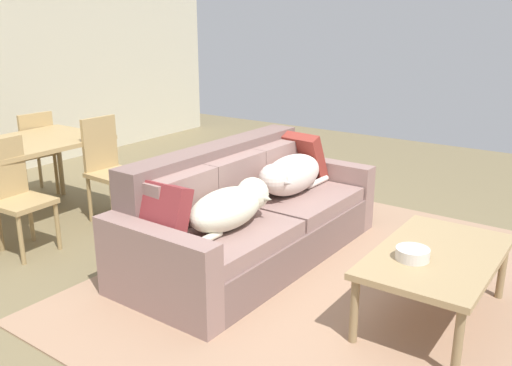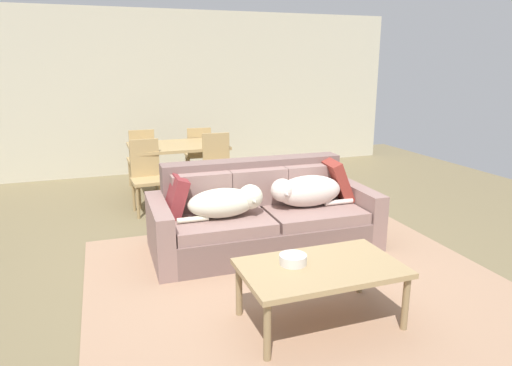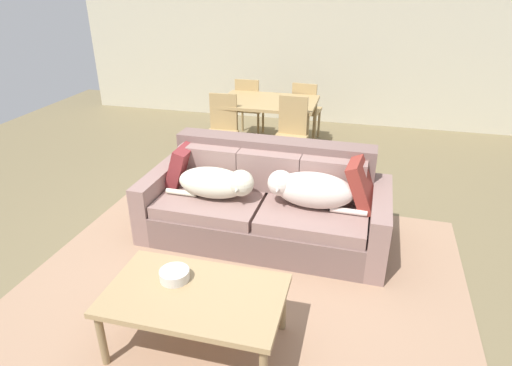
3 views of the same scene
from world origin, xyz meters
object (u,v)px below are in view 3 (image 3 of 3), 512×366
at_px(throw_pillow_by_left_arm, 182,165).
at_px(dining_chair_near_left, 222,127).
at_px(coffee_table, 195,298).
at_px(bowl_on_coffee_table, 175,275).
at_px(dog_on_left_cushion, 218,183).
at_px(dining_chair_far_left, 249,105).
at_px(dining_table, 268,105).
at_px(dining_chair_far_right, 305,108).
at_px(throw_pillow_by_right_arm, 362,183).
at_px(dining_chair_near_right, 291,132).
at_px(dog_on_right_cushion, 309,189).
at_px(couch, 266,204).

bearing_deg(throw_pillow_by_left_arm, dining_chair_near_left, 93.55).
distance_m(coffee_table, bowl_on_coffee_table, 0.22).
xyz_separation_m(dog_on_left_cushion, dining_chair_far_left, (-0.48, 2.86, -0.07)).
distance_m(dining_table, dining_chair_far_right, 0.76).
bearing_deg(dining_chair_far_left, throw_pillow_by_left_arm, 89.81).
distance_m(throw_pillow_by_right_arm, dining_chair_near_right, 1.77).
bearing_deg(dining_table, coffee_table, -84.55).
height_order(throw_pillow_by_left_arm, dining_table, throw_pillow_by_left_arm).
relative_size(bowl_on_coffee_table, dining_chair_far_left, 0.22).
bearing_deg(dining_chair_far_left, dining_chair_near_right, 125.55).
bearing_deg(dog_on_right_cushion, bowl_on_coffee_table, -117.53).
xyz_separation_m(dog_on_left_cushion, dining_chair_near_right, (0.37, 1.71, -0.05)).
height_order(coffee_table, dining_chair_far_left, dining_chair_far_left).
height_order(dog_on_left_cushion, dining_table, dining_table).
bearing_deg(dog_on_left_cushion, dining_table, 92.47).
relative_size(coffee_table, dining_table, 0.88).
bearing_deg(dining_table, dining_chair_near_right, -53.98).
bearing_deg(dog_on_left_cushion, throw_pillow_by_left_arm, 153.56).
distance_m(dog_on_left_cushion, dining_chair_near_left, 1.83).
relative_size(dining_table, dining_chair_far_right, 1.45).
relative_size(throw_pillow_by_right_arm, dining_chair_far_right, 0.50).
bearing_deg(dining_chair_near_left, bowl_on_coffee_table, -80.36).
bearing_deg(dog_on_left_cushion, throw_pillow_by_right_arm, 10.03).
distance_m(throw_pillow_by_left_arm, dining_chair_near_right, 1.69).
height_order(throw_pillow_by_right_arm, dining_table, throw_pillow_by_right_arm).
xyz_separation_m(dining_table, dining_chair_near_left, (-0.50, -0.54, -0.18)).
distance_m(dining_table, dining_chair_near_left, 0.76).
distance_m(dog_on_right_cushion, dining_chair_near_right, 1.73).
bearing_deg(bowl_on_coffee_table, throw_pillow_by_left_arm, 110.97).
height_order(dog_on_left_cushion, dining_chair_far_right, dining_chair_far_right).
height_order(couch, dining_chair_far_right, dining_chair_far_right).
height_order(dining_chair_near_left, dining_chair_far_right, dining_chair_near_left).
xyz_separation_m(throw_pillow_by_right_arm, dining_chair_far_left, (-1.77, 2.67, -0.13)).
bearing_deg(couch, dining_chair_near_left, 122.63).
height_order(dining_chair_near_right, dining_chair_far_left, dining_chair_near_right).
relative_size(coffee_table, dining_chair_far_right, 1.28).
distance_m(dog_on_left_cushion, coffee_table, 1.39).
distance_m(throw_pillow_by_right_arm, dining_chair_far_right, 2.83).
relative_size(dog_on_right_cushion, dining_chair_far_left, 0.97).
distance_m(coffee_table, dining_chair_near_left, 3.21).
bearing_deg(dog_on_right_cushion, dog_on_left_cushion, -176.23).
distance_m(couch, dining_chair_far_left, 2.85).
bearing_deg(couch, dining_chair_far_left, 109.68).
bearing_deg(bowl_on_coffee_table, dining_chair_far_right, 86.36).
bearing_deg(dining_chair_far_right, bowl_on_coffee_table, 91.80).
height_order(bowl_on_coffee_table, dining_chair_near_right, dining_chair_near_right).
height_order(coffee_table, dining_table, dining_table).
xyz_separation_m(couch, dining_chair_far_right, (-0.03, 2.71, 0.18)).
height_order(throw_pillow_by_right_arm, bowl_on_coffee_table, throw_pillow_by_right_arm).
bearing_deg(bowl_on_coffee_table, dog_on_right_cushion, 61.19).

